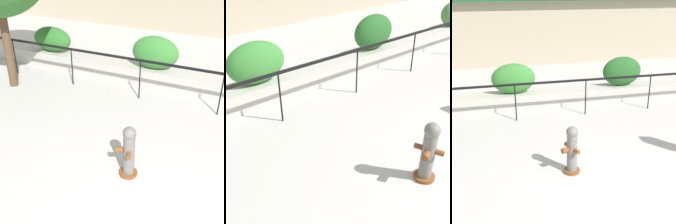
{
  "view_description": "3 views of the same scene",
  "coord_description": "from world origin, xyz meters",
  "views": [
    {
      "loc": [
        0.42,
        -2.48,
        4.13
      ],
      "look_at": [
        -2.0,
        2.78,
        0.71
      ],
      "focal_mm": 50.0,
      "sensor_mm": 36.0,
      "label": 1
    },
    {
      "loc": [
        -4.83,
        -0.29,
        3.62
      ],
      "look_at": [
        -1.68,
        3.57,
        0.66
      ],
      "focal_mm": 50.0,
      "sensor_mm": 36.0,
      "label": 2
    },
    {
      "loc": [
        -2.71,
        -3.74,
        3.79
      ],
      "look_at": [
        -1.04,
        3.39,
        0.78
      ],
      "focal_mm": 50.0,
      "sensor_mm": 36.0,
      "label": 3
    }
  ],
  "objects": [
    {
      "name": "planter_wall_low",
      "position": [
        0.0,
        6.0,
        0.25
      ],
      "size": [
        18.0,
        0.7,
        0.5
      ],
      "primitive_type": "cube",
      "color": "#B7B2A8",
      "rests_on": "ground"
    },
    {
      "name": "fence_railing_segment",
      "position": [
        -0.0,
        4.9,
        1.02
      ],
      "size": [
        15.0,
        0.05,
        1.15
      ],
      "color": "black",
      "rests_on": "ground"
    },
    {
      "name": "hedge_bush_1",
      "position": [
        -2.09,
        6.0,
        0.99
      ],
      "size": [
        1.4,
        0.7,
        0.98
      ],
      "primitive_type": "ellipsoid",
      "color": "#387F33",
      "rests_on": "planter_wall_low"
    },
    {
      "name": "hedge_bush_2",
      "position": [
        1.63,
        6.0,
        1.0
      ],
      "size": [
        1.38,
        0.65,
        1.01
      ],
      "primitive_type": "ellipsoid",
      "color": "#235B23",
      "rests_on": "planter_wall_low"
    },
    {
      "name": "fire_hydrant",
      "position": [
        -1.23,
        1.85,
        0.55
      ],
      "size": [
        0.48,
        0.47,
        1.08
      ],
      "color": "brown",
      "rests_on": "ground"
    }
  ]
}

